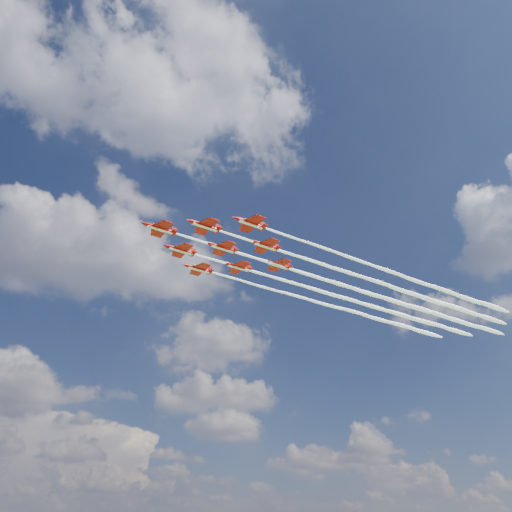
# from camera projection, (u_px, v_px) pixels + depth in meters

# --- Properties ---
(jet_lead) EXTENTS (112.55, 42.38, 2.49)m
(jet_lead) POSITION_uv_depth(u_px,v_px,m) (329.00, 281.00, 154.58)
(jet_lead) COLOR #A70A09
(jet_row2_port) EXTENTS (112.55, 42.38, 2.49)m
(jet_row2_port) POSITION_uv_depth(u_px,v_px,m) (367.00, 279.00, 153.50)
(jet_row2_port) COLOR #A70A09
(jet_row2_starb) EXTENTS (112.55, 42.38, 2.49)m
(jet_row2_starb) POSITION_uv_depth(u_px,v_px,m) (336.00, 296.00, 164.25)
(jet_row2_starb) COLOR #A70A09
(jet_row3_port) EXTENTS (112.55, 42.38, 2.49)m
(jet_row3_port) POSITION_uv_depth(u_px,v_px,m) (406.00, 277.00, 152.42)
(jet_row3_port) COLOR #A70A09
(jet_row3_centre) EXTENTS (112.55, 42.38, 2.49)m
(jet_row3_centre) POSITION_uv_depth(u_px,v_px,m) (372.00, 294.00, 163.17)
(jet_row3_centre) COLOR #A70A09
(jet_row3_starb) EXTENTS (112.55, 42.38, 2.49)m
(jet_row3_starb) POSITION_uv_depth(u_px,v_px,m) (343.00, 309.00, 173.92)
(jet_row3_starb) COLOR #A70A09
(jet_row4_port) EXTENTS (112.55, 42.38, 2.49)m
(jet_row4_port) POSITION_uv_depth(u_px,v_px,m) (409.00, 293.00, 162.09)
(jet_row4_port) COLOR #A70A09
(jet_row4_starb) EXTENTS (112.55, 42.38, 2.49)m
(jet_row4_starb) POSITION_uv_depth(u_px,v_px,m) (377.00, 308.00, 172.84)
(jet_row4_starb) COLOR #A70A09
(jet_tail) EXTENTS (112.55, 42.38, 2.49)m
(jet_tail) POSITION_uv_depth(u_px,v_px,m) (412.00, 306.00, 171.76)
(jet_tail) COLOR #A70A09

